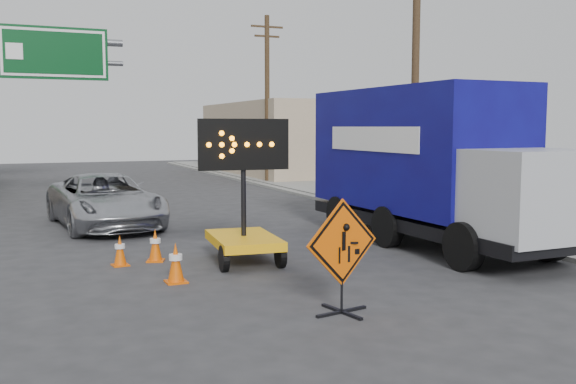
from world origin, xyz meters
TOP-DOWN VIEW (x-y plane):
  - ground at (0.00, 0.00)m, footprint 100.00×100.00m
  - curb_right at (7.20, 15.00)m, footprint 0.40×60.00m
  - sidewalk_right at (9.50, 15.00)m, footprint 4.00×60.00m
  - building_right_far at (13.00, 30.00)m, footprint 10.00×14.00m
  - highway_gantry at (-4.43, 17.96)m, footprint 6.18×0.38m
  - utility_pole_near at (8.00, 10.00)m, footprint 1.80×0.26m
  - utility_pole_far at (8.00, 24.00)m, footprint 1.80×0.26m
  - construction_sign at (0.34, 0.65)m, footprint 1.43×1.02m
  - arrow_board at (0.14, 5.08)m, footprint 2.06×2.41m
  - pickup_truck at (-2.11, 11.71)m, footprint 3.33×6.17m
  - box_truck at (5.37, 5.40)m, footprint 2.90×8.68m
  - cone_a at (-1.72, 3.80)m, footprint 0.42×0.42m
  - cone_b at (-2.52, 5.82)m, footprint 0.39×0.39m
  - cone_c at (-1.70, 5.98)m, footprint 0.49×0.49m

SIDE VIEW (x-z plane):
  - ground at x=0.00m, z-range 0.00..0.00m
  - curb_right at x=7.20m, z-range 0.00..0.12m
  - sidewalk_right at x=9.50m, z-range 0.00..0.15m
  - cone_b at x=-2.52m, z-range 0.00..0.69m
  - cone_c at x=-1.70m, z-range 0.00..0.75m
  - cone_a at x=-1.72m, z-range 0.00..0.81m
  - arrow_board at x=0.14m, z-range -0.91..2.35m
  - pickup_truck at x=-2.11m, z-range 0.00..1.64m
  - construction_sign at x=0.34m, z-range 0.05..1.97m
  - box_truck at x=5.37m, z-range -0.19..3.91m
  - building_right_far at x=13.00m, z-range 0.00..4.60m
  - utility_pole_near at x=8.00m, z-range 0.18..9.18m
  - utility_pole_far at x=8.00m, z-range 0.18..9.18m
  - highway_gantry at x=-4.43m, z-range 1.62..8.52m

